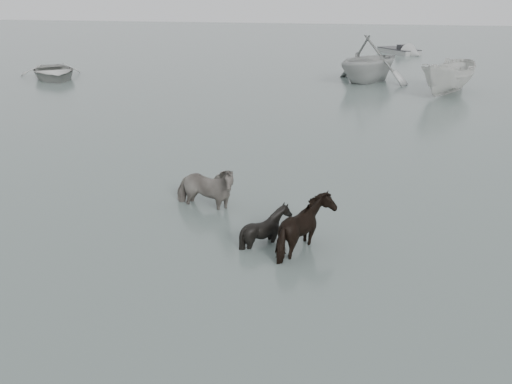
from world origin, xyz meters
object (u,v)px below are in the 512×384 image
pony_pinto (204,179)px  pony_black (266,217)px  pony_dark (308,220)px  rowboat_lead (53,70)px

pony_pinto → pony_black: 2.56m
pony_dark → pony_black: pony_dark is taller
pony_pinto → rowboat_lead: pony_pinto is taller
pony_dark → rowboat_lead: size_ratio=0.30×
pony_black → rowboat_lead: 25.91m
pony_black → rowboat_lead: pony_black is taller
pony_dark → pony_black: (-0.94, 0.29, -0.12)m
pony_dark → rowboat_lead: (-17.09, 20.55, -0.22)m
pony_pinto → rowboat_lead: size_ratio=0.37×
pony_black → rowboat_lead: size_ratio=0.25×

